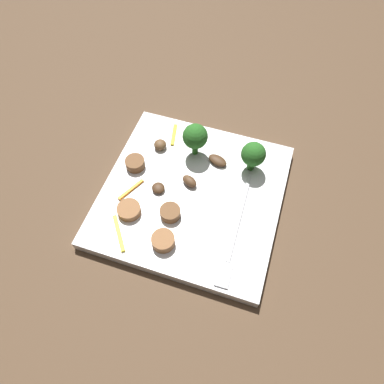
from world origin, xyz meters
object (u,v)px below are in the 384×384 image
(sausage_slice_0, at_px, (135,163))
(sausage_slice_2, at_px, (129,210))
(sausage_slice_3, at_px, (170,213))
(mushroom_3, at_px, (218,160))
(plate, at_px, (192,195))
(pepper_strip_0, at_px, (119,233))
(pepper_strip_3, at_px, (131,189))
(broccoli_floret_0, at_px, (195,137))
(mushroom_1, at_px, (190,181))
(mushroom_2, at_px, (160,145))
(fork, at_px, (234,235))
(sausage_slice_1, at_px, (163,241))
(broccoli_floret_1, at_px, (253,155))
(pepper_strip_2, at_px, (174,135))
(mushroom_0, at_px, (158,188))

(sausage_slice_0, distance_m, sausage_slice_2, 0.08)
(sausage_slice_2, relative_size, sausage_slice_3, 1.15)
(mushroom_3, bearing_deg, plate, -17.89)
(sausage_slice_0, height_order, pepper_strip_0, sausage_slice_0)
(sausage_slice_2, xyz_separation_m, pepper_strip_0, (0.04, -0.00, -0.00))
(mushroom_3, distance_m, pepper_strip_3, 0.14)
(broccoli_floret_0, height_order, mushroom_1, broccoli_floret_0)
(sausage_slice_3, bearing_deg, mushroom_2, -152.56)
(plate, relative_size, mushroom_3, 8.28)
(sausage_slice_0, distance_m, pepper_strip_0, 0.12)
(fork, xyz_separation_m, sausage_slice_0, (-0.07, -0.18, 0.01))
(broccoli_floret_0, relative_size, pepper_strip_0, 1.03)
(sausage_slice_3, height_order, pepper_strip_3, sausage_slice_3)
(sausage_slice_1, distance_m, mushroom_3, 0.16)
(mushroom_2, relative_size, mushroom_3, 0.64)
(broccoli_floret_1, height_order, sausage_slice_2, broccoli_floret_1)
(pepper_strip_2, bearing_deg, fork, 44.06)
(broccoli_floret_1, distance_m, sausage_slice_3, 0.15)
(sausage_slice_1, distance_m, mushroom_0, 0.09)
(fork, distance_m, sausage_slice_1, 0.10)
(mushroom_3, bearing_deg, sausage_slice_3, -19.00)
(broccoli_floret_0, relative_size, mushroom_3, 1.85)
(fork, height_order, mushroom_1, mushroom_1)
(mushroom_1, bearing_deg, mushroom_3, 150.58)
(sausage_slice_2, bearing_deg, sausage_slice_0, -163.20)
(broccoli_floret_0, xyz_separation_m, mushroom_2, (0.01, -0.06, -0.03))
(sausage_slice_2, bearing_deg, broccoli_floret_1, 131.57)
(plate, height_order, pepper_strip_3, pepper_strip_3)
(broccoli_floret_0, relative_size, sausage_slice_2, 1.73)
(sausage_slice_2, xyz_separation_m, mushroom_1, (-0.07, 0.07, 0.00))
(pepper_strip_3, bearing_deg, mushroom_3, 129.71)
(plate, xyz_separation_m, fork, (0.05, 0.08, 0.01))
(mushroom_1, distance_m, pepper_strip_2, 0.10)
(broccoli_floret_0, distance_m, pepper_strip_2, 0.06)
(mushroom_3, bearing_deg, mushroom_0, -42.40)
(mushroom_0, bearing_deg, sausage_slice_3, 42.39)
(sausage_slice_1, bearing_deg, broccoli_floret_0, -177.49)
(sausage_slice_0, bearing_deg, pepper_strip_0, 11.60)
(mushroom_2, height_order, pepper_strip_2, mushroom_2)
(broccoli_floret_1, relative_size, sausage_slice_3, 1.79)
(sausage_slice_1, height_order, mushroom_3, sausage_slice_1)
(mushroom_0, bearing_deg, fork, 73.31)
(mushroom_1, bearing_deg, sausage_slice_2, -42.31)
(mushroom_1, relative_size, mushroom_2, 1.26)
(mushroom_3, bearing_deg, mushroom_2, -90.03)
(broccoli_floret_1, relative_size, mushroom_3, 1.67)
(fork, relative_size, pepper_strip_2, 4.12)
(plate, height_order, sausage_slice_3, sausage_slice_3)
(sausage_slice_2, xyz_separation_m, pepper_strip_2, (-0.16, 0.01, -0.00))
(plate, xyz_separation_m, sausage_slice_3, (0.05, -0.02, 0.02))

